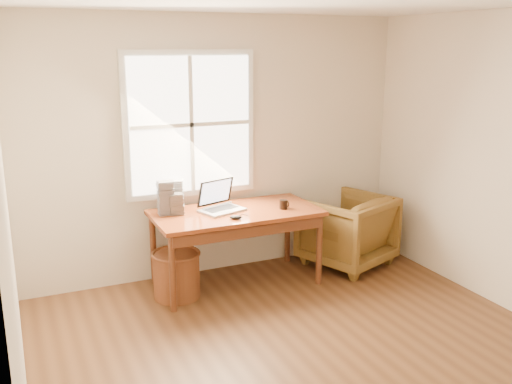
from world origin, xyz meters
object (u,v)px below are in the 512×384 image
at_px(armchair, 347,230).
at_px(wicker_stool, 177,275).
at_px(desk, 236,213).
at_px(laptop, 222,197).
at_px(coffee_mug, 283,204).
at_px(cd_stack_a, 176,195).

relative_size(armchair, wicker_stool, 1.95).
relative_size(desk, laptop, 4.00).
height_order(wicker_stool, coffee_mug, coffee_mug).
bearing_deg(armchair, desk, -20.97).
bearing_deg(cd_stack_a, coffee_mug, -23.72).
height_order(armchair, wicker_stool, armchair).
bearing_deg(wicker_stool, desk, 5.88).
relative_size(wicker_stool, laptop, 1.07).
distance_m(armchair, cd_stack_a, 1.88).
distance_m(wicker_stool, coffee_mug, 1.23).
xyz_separation_m(coffee_mug, cd_stack_a, (-0.96, 0.42, 0.10)).
bearing_deg(armchair, coffee_mug, -12.24).
bearing_deg(laptop, armchair, -19.66).
bearing_deg(armchair, laptop, -22.43).
height_order(laptop, cd_stack_a, cd_stack_a).
distance_m(armchair, coffee_mug, 0.93).
xyz_separation_m(desk, coffee_mug, (0.45, -0.13, 0.06)).
relative_size(wicker_stool, coffee_mug, 4.81).
bearing_deg(desk, cd_stack_a, 149.87).
height_order(armchair, cd_stack_a, cd_stack_a).
height_order(armchair, coffee_mug, coffee_mug).
height_order(wicker_stool, laptop, laptop).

